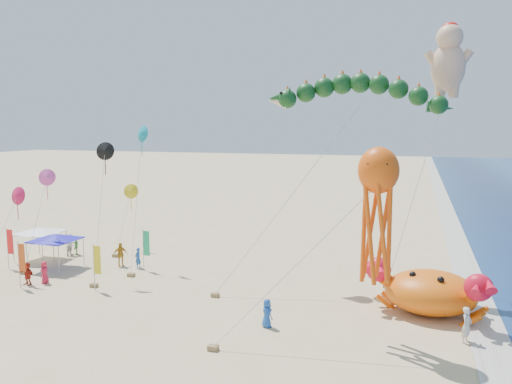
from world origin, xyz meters
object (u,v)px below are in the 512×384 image
(dragon_kite, at_px, (357,98))
(canopy_white, at_px, (40,230))
(canopy_blue, at_px, (55,237))
(cherub_kite, at_px, (448,58))
(crab_inflatable, at_px, (431,291))
(octopus_kite, at_px, (377,204))

(dragon_kite, height_order, canopy_white, dragon_kite)
(canopy_blue, bearing_deg, cherub_kite, 12.46)
(dragon_kite, distance_m, cherub_kite, 6.72)
(dragon_kite, relative_size, cherub_kite, 0.80)
(dragon_kite, distance_m, canopy_blue, 24.60)
(cherub_kite, relative_size, canopy_blue, 5.20)
(crab_inflatable, height_order, octopus_kite, octopus_kite)
(cherub_kite, relative_size, octopus_kite, 1.80)
(dragon_kite, height_order, cherub_kite, cherub_kite)
(crab_inflatable, distance_m, canopy_white, 30.21)
(cherub_kite, height_order, octopus_kite, cherub_kite)
(dragon_kite, bearing_deg, cherub_kite, 20.45)
(cherub_kite, distance_m, octopus_kite, 15.02)
(crab_inflatable, bearing_deg, canopy_blue, 177.83)
(cherub_kite, distance_m, canopy_white, 33.64)
(crab_inflatable, xyz_separation_m, dragon_kite, (-5.10, 5.01, 11.34))
(canopy_white, bearing_deg, cherub_kite, 8.10)
(cherub_kite, bearing_deg, canopy_blue, -167.54)
(crab_inflatable, relative_size, canopy_white, 2.10)
(canopy_blue, xyz_separation_m, canopy_white, (-2.97, 1.76, -0.00))
(octopus_kite, height_order, canopy_blue, octopus_kite)
(canopy_blue, distance_m, canopy_white, 3.46)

